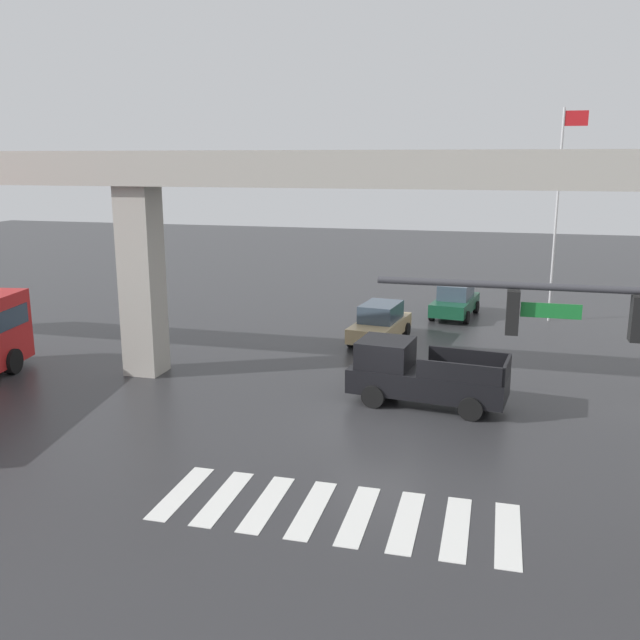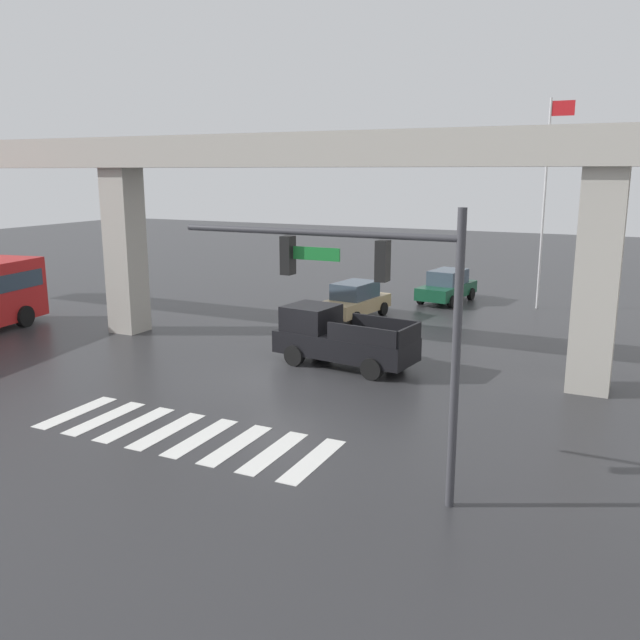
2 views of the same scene
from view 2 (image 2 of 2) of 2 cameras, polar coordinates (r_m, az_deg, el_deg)
The scene contains 8 objects.
ground_plane at distance 23.05m, azimuth -2.99°, elevation -4.88°, with size 120.00×120.00×0.00m, color #2D2D30.
crosswalk_stripes at distance 18.60m, azimuth -11.44°, elevation -9.45°, with size 8.25×2.80×0.01m.
elevated_overpass at distance 24.72m, azimuth 0.31°, elevation 12.72°, with size 58.07×1.86×8.21m.
pickup_truck at distance 24.24m, azimuth 1.53°, elevation -1.57°, with size 5.29×2.54×2.08m.
sedan_dark_green at distance 36.71m, azimuth 10.70°, elevation 2.83°, with size 2.41×4.51×1.72m.
sedan_tan at distance 32.12m, azimuth 2.92°, elevation 1.67°, with size 2.38×4.49×1.72m.
traffic_signal_mast at distance 14.00m, azimuth 4.86°, elevation 2.20°, with size 6.49×0.32×6.20m.
flagpole at distance 35.57m, azimuth 18.65°, elevation 10.37°, with size 1.16×0.12×10.31m.
Camera 2 is at (10.61, -19.27, 6.88)m, focal length 37.82 mm.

